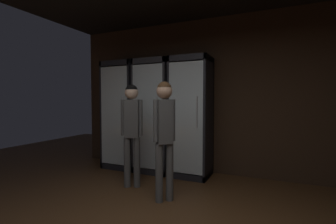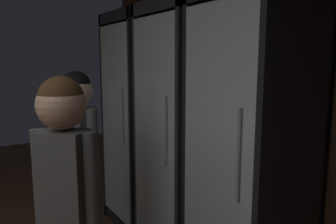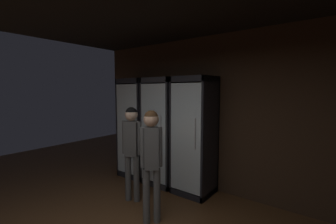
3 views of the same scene
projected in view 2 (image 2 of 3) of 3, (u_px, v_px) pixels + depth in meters
cooler_far_left at (146, 123)px, 3.26m from camera, size 0.66×0.62×2.07m
cooler_left at (189, 136)px, 2.67m from camera, size 0.66×0.62×2.07m
cooler_center at (255, 157)px, 2.08m from camera, size 0.66×0.62×2.07m
shopper_near at (79, 161)px, 2.13m from camera, size 0.31×0.22×1.56m
shopper_far at (67, 210)px, 1.43m from camera, size 0.24×0.24×1.57m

